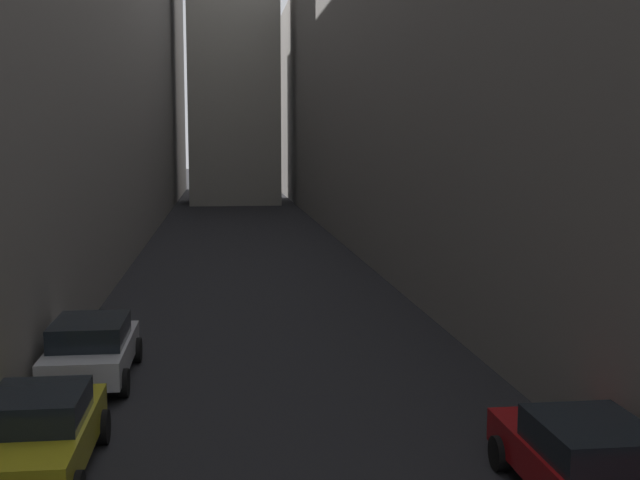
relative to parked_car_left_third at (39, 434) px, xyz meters
The scene contains 6 objects.
ground_plane 30.08m from the parked_car_left_third, 81.59° to the left, with size 264.00×264.00×0.00m, color black.
building_block_left 34.82m from the parked_car_left_third, 104.24° to the left, with size 13.91×108.00×25.17m, color slate.
building_block_right 37.16m from the parked_car_left_third, 61.69° to the left, with size 14.40×108.00×19.53m, color slate.
parked_car_left_third is the anchor object (origin of this frame).
parked_car_left_far 5.70m from the parked_car_left_third, 90.00° to the left, with size 2.03×4.28×1.52m.
parked_car_right_third 9.07m from the parked_car_left_third, 13.98° to the right, with size 1.98×4.35×1.41m.
Camera 1 is at (-1.24, 4.51, 5.72)m, focal length 45.34 mm.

